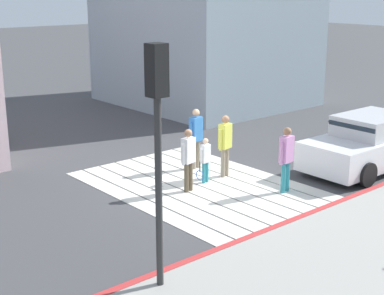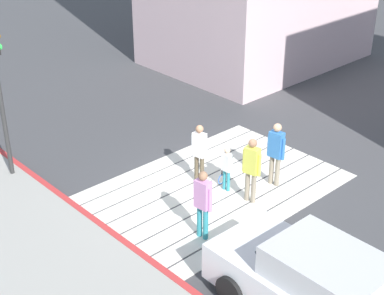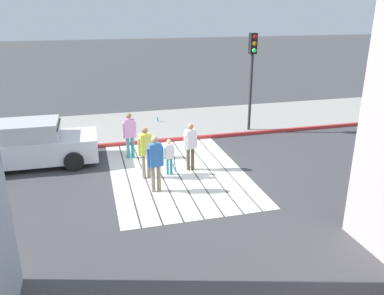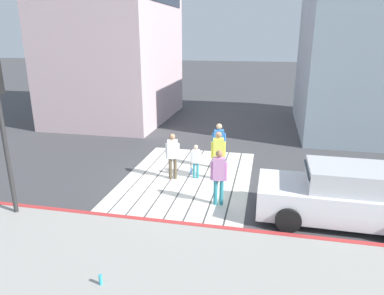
# 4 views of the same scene
# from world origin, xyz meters

# --- Properties ---
(ground_plane) EXTENTS (120.00, 120.00, 0.00)m
(ground_plane) POSITION_xyz_m (0.00, 0.00, 0.00)
(ground_plane) COLOR #424244
(crosswalk_stripes) EXTENTS (6.40, 4.35, 0.01)m
(crosswalk_stripes) POSITION_xyz_m (0.00, -0.00, 0.01)
(crosswalk_stripes) COLOR silver
(crosswalk_stripes) RESTS_ON ground
(curb_painted) EXTENTS (0.16, 40.00, 0.13)m
(curb_painted) POSITION_xyz_m (-3.25, 0.00, 0.07)
(curb_painted) COLOR #BC3333
(curb_painted) RESTS_ON ground
(building_far_south) EXTENTS (8.00, 7.04, 8.09)m
(building_far_south) POSITION_xyz_m (8.50, -7.76, 4.04)
(building_far_south) COLOR #8C9EA8
(building_far_south) RESTS_ON ground
(car_parked_near_curb) EXTENTS (2.03, 4.32, 1.57)m
(car_parked_near_curb) POSITION_xyz_m (-2.00, -4.67, 0.73)
(car_parked_near_curb) COLOR white
(car_parked_near_curb) RESTS_ON ground
(traffic_light_corner) EXTENTS (0.39, 0.28, 4.24)m
(traffic_light_corner) POSITION_xyz_m (-3.58, 4.08, 3.04)
(traffic_light_corner) COLOR #2D2D2D
(traffic_light_corner) RESTS_ON ground
(pedestrian_adult_lead) EXTENTS (0.27, 0.51, 1.75)m
(pedestrian_adult_lead) POSITION_xyz_m (1.22, -0.92, 1.02)
(pedestrian_adult_lead) COLOR gray
(pedestrian_adult_lead) RESTS_ON ground
(pedestrian_adult_trailing) EXTENTS (0.27, 0.48, 1.64)m
(pedestrian_adult_trailing) POSITION_xyz_m (-0.12, 0.49, 0.96)
(pedestrian_adult_trailing) COLOR brown
(pedestrian_adult_trailing) RESTS_ON ground
(pedestrian_adult_side) EXTENTS (0.25, 0.50, 1.70)m
(pedestrian_adult_side) POSITION_xyz_m (-1.76, -1.35, 0.99)
(pedestrian_adult_side) COLOR teal
(pedestrian_adult_side) RESTS_ON ground
(pedestrian_teen_behind) EXTENTS (0.29, 0.50, 1.73)m
(pedestrian_teen_behind) POSITION_xyz_m (0.15, -1.05, 1.00)
(pedestrian_teen_behind) COLOR gray
(pedestrian_teen_behind) RESTS_ON ground
(pedestrian_child_with_racket) EXTENTS (0.29, 0.39, 1.23)m
(pedestrian_child_with_racket) POSITION_xyz_m (0.10, -0.27, 0.69)
(pedestrian_child_with_racket) COLOR teal
(pedestrian_child_with_racket) RESTS_ON ground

